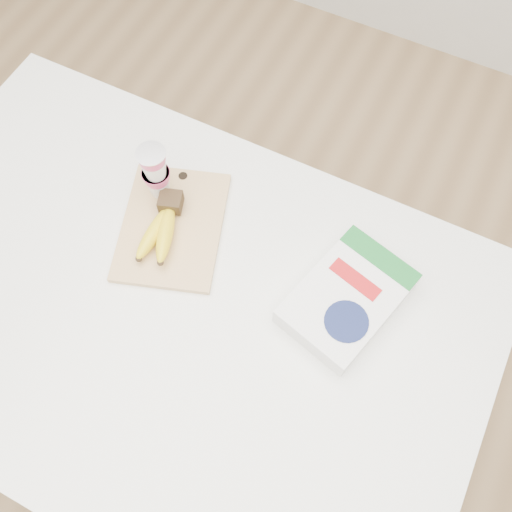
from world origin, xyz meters
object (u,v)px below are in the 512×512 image
(table, at_px, (190,367))
(cutting_board, at_px, (172,226))
(yogurt_stack, at_px, (155,172))
(cereal_box, at_px, (347,298))
(bananas, at_px, (162,227))

(table, distance_m, cutting_board, 0.52)
(table, xyz_separation_m, cutting_board, (-0.07, 0.16, 0.49))
(yogurt_stack, height_order, cereal_box, yogurt_stack)
(yogurt_stack, bearing_deg, cutting_board, -43.96)
(bananas, distance_m, yogurt_stack, 0.11)
(cutting_board, height_order, yogurt_stack, yogurt_stack)
(yogurt_stack, xyz_separation_m, cereal_box, (0.46, -0.05, -0.06))
(bananas, bearing_deg, cereal_box, 3.89)
(table, bearing_deg, bananas, 120.82)
(bananas, xyz_separation_m, cereal_box, (0.41, 0.03, -0.01))
(table, distance_m, cereal_box, 0.63)
(yogurt_stack, bearing_deg, cereal_box, -6.77)
(cutting_board, distance_m, bananas, 0.04)
(cereal_box, bearing_deg, cutting_board, -164.26)
(table, height_order, yogurt_stack, yogurt_stack)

